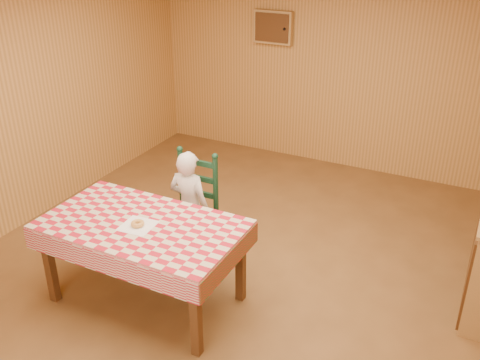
{
  "coord_description": "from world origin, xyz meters",
  "views": [
    {
      "loc": [
        1.88,
        -3.54,
        2.99
      ],
      "look_at": [
        0.0,
        0.2,
        0.95
      ],
      "focal_mm": 40.0,
      "sensor_mm": 36.0,
      "label": 1
    }
  ],
  "objects": [
    {
      "name": "ground",
      "position": [
        0.0,
        0.0,
        0.0
      ],
      "size": [
        6.0,
        6.0,
        0.0
      ],
      "primitive_type": "plane",
      "color": "brown",
      "rests_on": "ground"
    },
    {
      "name": "cabin_walls",
      "position": [
        -0.0,
        0.53,
        1.83
      ],
      "size": [
        5.1,
        6.05,
        2.65
      ],
      "color": "#C18C46",
      "rests_on": "ground"
    },
    {
      "name": "dining_table",
      "position": [
        -0.52,
        -0.55,
        0.69
      ],
      "size": [
        1.66,
        0.96,
        0.77
      ],
      "color": "#523016",
      "rests_on": "ground"
    },
    {
      "name": "ladder_chair",
      "position": [
        -0.52,
        0.24,
        0.5
      ],
      "size": [
        0.44,
        0.4,
        1.08
      ],
      "color": "#10311E",
      "rests_on": "ground"
    },
    {
      "name": "seated_child",
      "position": [
        -0.52,
        0.18,
        0.56
      ],
      "size": [
        0.41,
        0.27,
        1.12
      ],
      "primitive_type": "imported",
      "rotation": [
        0.0,
        0.0,
        3.14
      ],
      "color": "silver",
      "rests_on": "ground"
    },
    {
      "name": "napkin",
      "position": [
        -0.52,
        -0.6,
        0.77
      ],
      "size": [
        0.28,
        0.28,
        0.0
      ],
      "primitive_type": "cube",
      "rotation": [
        0.0,
        0.0,
        0.07
      ],
      "color": "white",
      "rests_on": "dining_table"
    },
    {
      "name": "donut",
      "position": [
        -0.52,
        -0.6,
        0.79
      ],
      "size": [
        0.14,
        0.14,
        0.04
      ],
      "primitive_type": "torus",
      "rotation": [
        0.0,
        0.0,
        -0.34
      ],
      "color": "gold",
      "rests_on": "napkin"
    }
  ]
}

